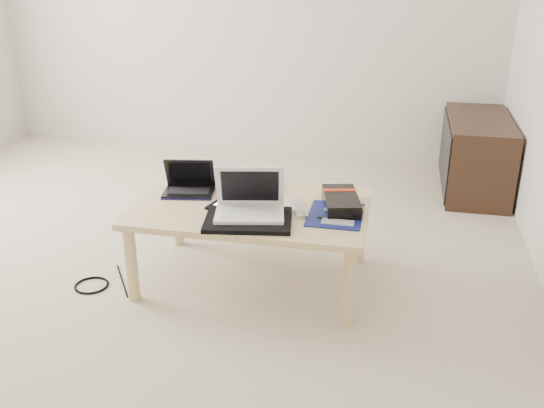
% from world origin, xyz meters
% --- Properties ---
extents(ground, '(4.00, 4.00, 0.00)m').
position_xyz_m(ground, '(0.00, 0.00, 0.00)').
color(ground, beige).
rests_on(ground, ground).
extents(coffee_table, '(1.10, 0.70, 0.40)m').
position_xyz_m(coffee_table, '(0.60, -0.09, 0.35)').
color(coffee_table, '#E6CB8A').
rests_on(coffee_table, ground).
extents(media_cabinet, '(0.41, 0.90, 0.50)m').
position_xyz_m(media_cabinet, '(1.77, 1.45, 0.25)').
color(media_cabinet, '#372216').
rests_on(media_cabinet, ground).
extents(book, '(0.36, 0.33, 0.03)m').
position_xyz_m(book, '(0.51, 0.17, 0.41)').
color(book, black).
rests_on(book, coffee_table).
extents(netbook, '(0.27, 0.22, 0.17)m').
position_xyz_m(netbook, '(0.25, 0.00, 0.44)').
color(netbook, black).
rests_on(netbook, coffee_table).
extents(tablet, '(0.28, 0.24, 0.01)m').
position_xyz_m(tablet, '(0.54, -0.13, 0.41)').
color(tablet, black).
rests_on(tablet, coffee_table).
extents(remote, '(0.12, 0.23, 0.02)m').
position_xyz_m(remote, '(0.83, -0.10, 0.41)').
color(remote, silver).
rests_on(remote, coffee_table).
extents(neoprene_sleeve, '(0.42, 0.34, 0.02)m').
position_xyz_m(neoprene_sleeve, '(0.63, -0.28, 0.41)').
color(neoprene_sleeve, black).
rests_on(neoprene_sleeve, coffee_table).
extents(white_laptop, '(0.34, 0.27, 0.21)m').
position_xyz_m(white_laptop, '(0.63, -0.23, 0.46)').
color(white_laptop, white).
rests_on(white_laptop, neoprene_sleeve).
extents(motherboard, '(0.25, 0.31, 0.01)m').
position_xyz_m(motherboard, '(1.00, -0.13, 0.40)').
color(motherboard, '#0C1152').
rests_on(motherboard, coffee_table).
extents(gpu_box, '(0.22, 0.33, 0.07)m').
position_xyz_m(gpu_box, '(1.02, -0.04, 0.43)').
color(gpu_box, black).
rests_on(gpu_box, coffee_table).
extents(cable_coil, '(0.12, 0.12, 0.01)m').
position_xyz_m(cable_coil, '(0.51, -0.10, 0.41)').
color(cable_coil, black).
rests_on(cable_coil, coffee_table).
extents(floor_cable_coil, '(0.19, 0.19, 0.01)m').
position_xyz_m(floor_cable_coil, '(-0.15, -0.33, 0.01)').
color(floor_cable_coil, black).
rests_on(floor_cable_coil, ground).
extents(floor_cable_trail, '(0.19, 0.29, 0.01)m').
position_xyz_m(floor_cable_trail, '(-0.03, -0.25, 0.00)').
color(floor_cable_trail, black).
rests_on(floor_cable_trail, ground).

